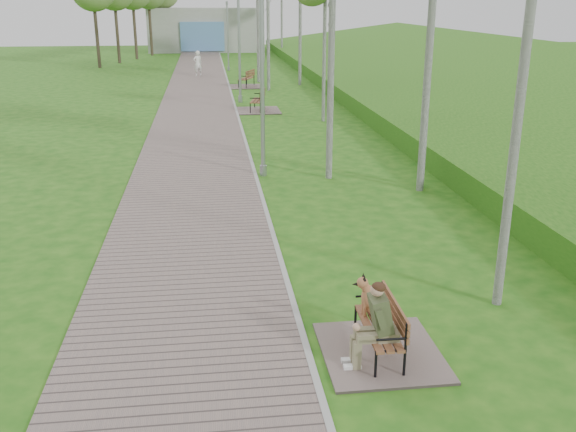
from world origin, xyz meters
name	(u,v)px	position (x,y,z in m)	size (l,w,h in m)	color
ground	(270,227)	(0.00, 0.00, 0.00)	(120.00, 120.00, 0.00)	#1C5711
walkway	(198,93)	(-1.75, 21.50, 0.02)	(3.50, 67.00, 0.04)	#75645F
kerb	(231,92)	(0.00, 21.50, 0.03)	(0.10, 67.00, 0.05)	#999993
embankment	(456,93)	(12.00, 20.00, 0.00)	(14.00, 70.00, 1.60)	#508A23
building_north	(202,30)	(-1.50, 50.97, 1.99)	(10.00, 5.20, 4.00)	#9E9E99
bench_main	(376,330)	(0.94, -5.55, 0.40)	(1.66, 1.84, 1.44)	#75645F
bench_second	(258,106)	(0.95, 15.46, 0.22)	(1.91, 2.12, 1.17)	#75645F
bench_third	(246,83)	(0.98, 23.86, 0.22)	(1.93, 2.15, 1.19)	#75645F
lamp_post_near	(262,90)	(0.23, 4.34, 2.42)	(0.20, 0.20, 5.18)	#929599
lamp_post_second	(239,48)	(0.33, 18.11, 2.56)	(0.21, 0.21, 5.47)	#929599
lamp_post_third	(228,39)	(0.30, 32.84, 2.16)	(0.18, 0.18, 4.63)	#929599
pedestrian_near	(198,64)	(-1.80, 29.59, 0.81)	(0.59, 0.39, 1.63)	white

